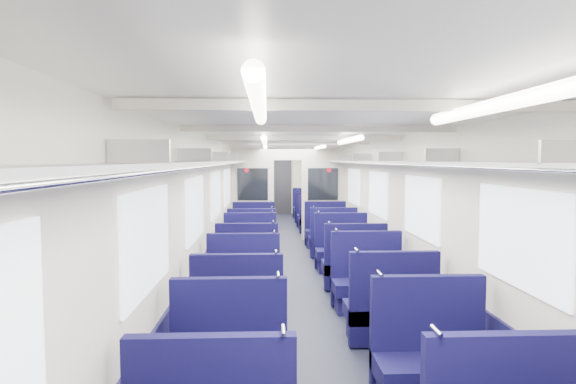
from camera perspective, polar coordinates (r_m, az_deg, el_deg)
name	(u,v)px	position (r m, az deg, el deg)	size (l,w,h in m)	color
floor	(295,269)	(8.93, 0.88, -9.13)	(2.80, 18.00, 0.01)	black
ceiling	(295,141)	(8.70, 0.90, 6.12)	(2.80, 18.00, 0.01)	silver
wall_left	(218,206)	(8.77, -8.29, -1.62)	(0.02, 18.00, 2.35)	beige
dado_left	(220,251)	(8.88, -8.14, -6.93)	(0.03, 17.90, 0.70)	#110F34
wall_right	(371,205)	(8.93, 9.90, -1.54)	(0.02, 18.00, 2.35)	beige
dado_right	(370,249)	(9.04, 9.74, -6.76)	(0.03, 17.90, 0.70)	#110F34
wall_far	(281,182)	(17.71, -0.82, 1.17)	(2.80, 0.02, 2.35)	beige
luggage_rack_left	(228,162)	(8.71, -7.11, 3.61)	(0.36, 17.40, 0.18)	#B2B5BA
luggage_rack_right	(362,162)	(8.85, 8.77, 3.60)	(0.36, 17.40, 0.18)	#B2B5BA
windows	(297,194)	(8.26, 1.07, -0.21)	(2.78, 15.60, 0.75)	white
ceiling_fittings	(296,144)	(8.44, 1.00, 5.78)	(2.70, 16.06, 0.11)	beige
end_door	(281,187)	(17.66, -0.81, 0.60)	(0.75, 0.06, 2.00)	black
bulkhead	(288,191)	(11.94, -0.02, 0.15)	(2.80, 0.10, 2.35)	beige
seat_6	(228,369)	(4.11, -7.15, -20.24)	(0.96, 0.53, 1.07)	#0F0D3E
seat_7	(432,365)	(4.32, 16.77, -19.16)	(0.96, 0.53, 1.07)	#0F0D3E
seat_8	(238,318)	(5.28, -6.01, -14.68)	(0.96, 0.53, 1.07)	#0F0D3E
seat_9	(390,313)	(5.50, 12.11, -13.98)	(0.96, 0.53, 1.07)	#0F0D3E
seat_10	(243,289)	(6.35, -5.38, -11.48)	(0.96, 0.53, 1.07)	#0F0D3E
seat_11	(368,285)	(6.60, 9.49, -10.91)	(0.96, 0.53, 1.07)	#0F0D3E
seat_12	(247,267)	(7.58, -4.89, -8.94)	(0.96, 0.53, 1.07)	#0F0D3E
seat_13	(354,268)	(7.58, 7.87, -8.96)	(0.96, 0.53, 1.07)	#0F0D3E
seat_14	(250,253)	(8.74, -4.56, -7.21)	(0.96, 0.53, 1.07)	#0F0D3E
seat_15	(342,253)	(8.76, 6.43, -7.21)	(0.96, 0.53, 1.07)	#0F0D3E
seat_16	(252,243)	(9.72, -4.34, -6.08)	(0.96, 0.53, 1.07)	#0F0D3E
seat_17	(333,241)	(9.93, 5.35, -5.88)	(0.96, 0.53, 1.07)	#0F0D3E
seat_18	(254,234)	(10.93, -4.13, -4.97)	(0.96, 0.53, 1.07)	#0F0D3E
seat_19	(326,233)	(11.08, 4.52, -4.86)	(0.96, 0.53, 1.07)	#0F0D3E
seat_20	(256,222)	(12.99, -3.87, -3.56)	(0.96, 0.53, 1.07)	#0F0D3E
seat_21	(317,221)	(13.10, 3.43, -3.50)	(0.96, 0.53, 1.07)	#0F0D3E
seat_22	(257,217)	(14.05, -3.76, -3.00)	(0.96, 0.53, 1.07)	#0F0D3E
seat_23	(313,217)	(14.07, 3.02, -2.99)	(0.96, 0.53, 1.07)	#0F0D3E
seat_24	(257,213)	(15.17, -3.67, -2.49)	(0.96, 0.53, 1.07)	#0F0D3E
seat_25	(310,213)	(15.22, 2.59, -2.47)	(0.96, 0.53, 1.07)	#0F0D3E
seat_26	(258,209)	(16.40, -3.58, -2.01)	(0.96, 0.53, 1.07)	#0F0D3E
seat_27	(307,209)	(16.29, 2.26, -2.05)	(0.96, 0.53, 1.07)	#0F0D3E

